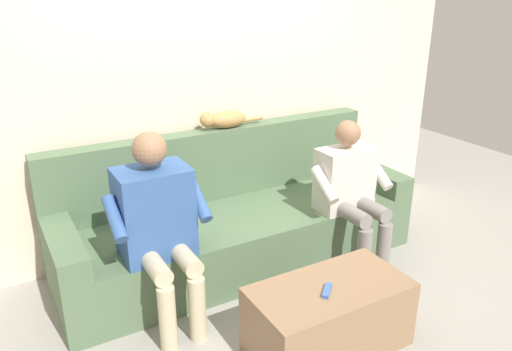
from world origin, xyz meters
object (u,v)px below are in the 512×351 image
Objects in this scene: couch at (235,222)px; person_right_seated at (158,220)px; remote_blue at (327,290)px; cat_on_backrest at (224,119)px; person_left_seated at (350,187)px; coffee_table at (328,317)px.

couch is 0.88m from person_right_seated.
cat_on_backrest is at bearing -137.92° from remote_blue.
person_right_seated is at bearing -93.55° from remote_blue.
person_right_seated is at bearing 28.91° from couch.
coffee_table is at bearing 44.79° from person_left_seated.
person_left_seated is at bearing 177.71° from person_right_seated.
person_left_seated is 1.41m from person_right_seated.
person_right_seated is (1.40, -0.06, 0.06)m from person_left_seated.
remote_blue is at bearing 129.51° from person_right_seated.
couch is at bearing -90.00° from coffee_table.
person_right_seated is 1.08m from cat_on_backrest.
person_right_seated is (0.70, 0.39, 0.35)m from couch.
remote_blue is (0.12, 1.46, -0.59)m from cat_on_backrest.
coffee_table is 1.64m from cat_on_backrest.
coffee_table is 1.06m from person_left_seated.
couch is at bearing 75.62° from cat_on_backrest.
couch is 2.44× the size of person_left_seated.
remote_blue is (0.05, 0.04, 0.21)m from coffee_table.
cat_on_backrest is at bearing -49.23° from person_left_seated.
person_left_seated reaches higher than coffee_table.
person_right_seated reaches higher than person_left_seated.
coffee_table is at bearing 87.06° from cat_on_backrest.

